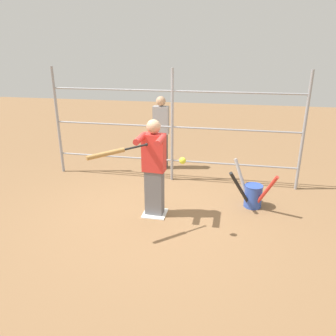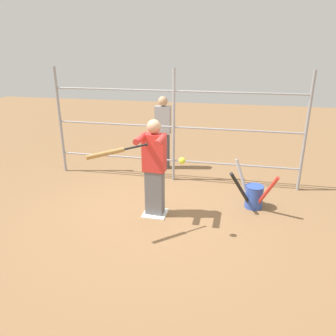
{
  "view_description": "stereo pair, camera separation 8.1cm",
  "coord_description": "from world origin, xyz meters",
  "views": [
    {
      "loc": [
        -1.22,
        4.92,
        2.74
      ],
      "look_at": [
        -0.28,
        0.24,
        0.96
      ],
      "focal_mm": 35.0,
      "sensor_mm": 36.0,
      "label": 1
    },
    {
      "loc": [
        -1.3,
        4.91,
        2.74
      ],
      "look_at": [
        -0.28,
        0.24,
        0.96
      ],
      "focal_mm": 35.0,
      "sensor_mm": 36.0,
      "label": 2
    }
  ],
  "objects": [
    {
      "name": "home_plate",
      "position": [
        0.0,
        0.0,
        0.01
      ],
      "size": [
        0.4,
        0.4,
        0.02
      ],
      "color": "white",
      "rests_on": "ground"
    },
    {
      "name": "fence_backstop",
      "position": [
        0.0,
        -1.6,
        1.18
      ],
      "size": [
        5.21,
        0.06,
        2.35
      ],
      "color": "#939399",
      "rests_on": "ground"
    },
    {
      "name": "bat_bucket",
      "position": [
        -1.66,
        -0.61,
        0.25
      ],
      "size": [
        0.82,
        0.59,
        0.87
      ],
      "color": "#3351B2",
      "rests_on": "ground"
    },
    {
      "name": "bystander_behind_fence",
      "position": [
        0.39,
        -2.29,
        0.89
      ],
      "size": [
        0.35,
        0.22,
        1.7
      ],
      "color": "#3F3F47",
      "rests_on": "ground"
    },
    {
      "name": "softball_in_flight",
      "position": [
        -0.56,
        0.6,
        1.23
      ],
      "size": [
        0.1,
        0.1,
        0.1
      ],
      "color": "yellow"
    },
    {
      "name": "baseball_bat_swinging",
      "position": [
        0.41,
        0.83,
        1.35
      ],
      "size": [
        0.71,
        0.67,
        0.11
      ],
      "color": "black"
    },
    {
      "name": "ground_plane",
      "position": [
        0.0,
        0.0,
        0.0
      ],
      "size": [
        24.0,
        24.0,
        0.0
      ],
      "primitive_type": "plane",
      "color": "olive"
    },
    {
      "name": "batter",
      "position": [
        0.0,
        0.02,
        0.9
      ],
      "size": [
        0.43,
        0.58,
        1.67
      ],
      "color": "slate",
      "rests_on": "ground"
    }
  ]
}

